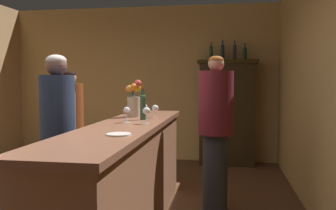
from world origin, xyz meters
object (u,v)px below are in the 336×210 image
wine_bottle_syrah (142,104)px  display_bottle_center (235,51)px  wine_bottle_malbec (133,103)px  cheese_plate (119,134)px  patron_in_navy (58,135)px  display_bottle_midleft (223,51)px  patron_in_grey (60,135)px  wine_bottle_merlot (143,105)px  bartender (216,128)px  wine_glass_rear (155,109)px  wine_glass_spare (144,107)px  display_bottle_left (211,52)px  display_bottle_midright (245,53)px  flower_arrangement (134,100)px  wine_glass_mid (147,111)px  bar_counter (126,180)px  display_cabinet (227,111)px  wine_glass_front (127,112)px  patron_near_entrance (71,122)px

wine_bottle_syrah → display_bottle_center: (1.13, 2.07, 0.77)m
wine_bottle_malbec → cheese_plate: size_ratio=1.56×
patron_in_navy → cheese_plate: bearing=-33.4°
display_bottle_midleft → patron_in_grey: size_ratio=0.22×
wine_bottle_merlot → cheese_plate: size_ratio=1.80×
wine_bottle_merlot → bartender: (0.74, 0.33, -0.26)m
wine_glass_rear → wine_glass_spare: bearing=134.8°
wine_bottle_syrah → display_bottle_midleft: 2.39m
display_bottle_midleft → display_bottle_left: bearing=-180.0°
display_bottle_left → display_bottle_center: 0.40m
wine_bottle_syrah → display_bottle_midright: size_ratio=1.05×
flower_arrangement → patron_in_navy: size_ratio=0.24×
display_bottle_midright → bartender: bearing=-100.3°
wine_bottle_merlot → patron_in_grey: 1.12m
wine_glass_mid → display_bottle_left: size_ratio=0.50×
wine_glass_rear → flower_arrangement: 0.27m
flower_arrangement → patron_in_grey: bearing=-177.4°
display_bottle_midleft → display_bottle_midright: bearing=-0.0°
wine_bottle_syrah → display_bottle_midright: display_bottle_midright is taller
bar_counter → wine_glass_rear: bearing=76.3°
display_cabinet → display_bottle_left: size_ratio=5.79×
wine_glass_front → display_bottle_left: bearing=76.7°
wine_bottle_merlot → wine_bottle_malbec: bearing=112.8°
bar_counter → display_bottle_midleft: 3.46m
wine_bottle_malbec → cheese_plate: 1.76m
wine_glass_rear → wine_glass_front: bearing=-110.2°
display_cabinet → wine_bottle_malbec: display_cabinet is taller
wine_glass_rear → patron_near_entrance: size_ratio=0.09×
wine_glass_spare → wine_glass_rear: bearing=-45.2°
wine_glass_mid → patron_in_navy: (-0.83, -0.13, -0.23)m
bar_counter → wine_glass_spare: wine_glass_spare is taller
wine_bottle_merlot → display_bottle_left: 2.80m
wine_glass_front → wine_glass_mid: 0.22m
display_cabinet → patron_in_grey: size_ratio=1.19×
wine_glass_front → display_bottle_center: (1.08, 2.89, 0.79)m
display_bottle_center → patron_in_grey: display_bottle_center is taller
bartender → patron_near_entrance: bearing=-8.0°
wine_bottle_merlot → cheese_plate: wine_bottle_merlot is taller
display_bottle_midleft → wine_glass_spare: bearing=-111.0°
display_cabinet → wine_bottle_syrah: (-1.01, -2.07, 0.25)m
wine_glass_spare → cheese_plate: size_ratio=0.74×
display_bottle_left → patron_in_navy: display_bottle_left is taller
cheese_plate → display_bottle_center: display_bottle_center is taller
bartender → wine_bottle_merlot: bearing=38.3°
cheese_plate → patron_in_navy: bearing=143.3°
patron_near_entrance → bartender: bearing=43.7°
patron_in_grey → wine_glass_spare: bearing=30.9°
display_cabinet → wine_glass_front: size_ratio=11.91×
wine_bottle_merlot → wine_glass_rear: 0.25m
patron_in_grey → bartender: bearing=24.5°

